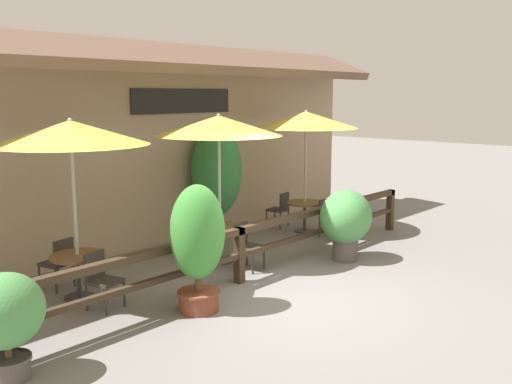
% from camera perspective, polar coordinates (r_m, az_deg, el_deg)
% --- Properties ---
extents(ground_plane, '(60.00, 60.00, 0.00)m').
position_cam_1_polar(ground_plane, '(9.10, 3.22, -10.45)').
color(ground_plane, slate).
extents(building_facade, '(14.28, 1.49, 4.23)m').
position_cam_1_polar(building_facade, '(11.59, -12.77, 4.68)').
color(building_facade, tan).
rests_on(building_facade, ground).
extents(patio_railing, '(10.40, 0.14, 0.95)m').
position_cam_1_polar(patio_railing, '(9.55, -1.69, -5.09)').
color(patio_railing, '#3D2D1E').
rests_on(patio_railing, ground).
extents(patio_umbrella_near, '(2.34, 2.34, 2.80)m').
position_cam_1_polar(patio_umbrella_near, '(8.95, -18.04, 5.64)').
color(patio_umbrella_near, '#B7B2A8').
rests_on(patio_umbrella_near, ground).
extents(dining_table_near, '(0.84, 0.84, 0.70)m').
position_cam_1_polar(dining_table_near, '(9.29, -17.39, -6.84)').
color(dining_table_near, brown).
rests_on(dining_table_near, ground).
extents(chair_near_streetside, '(0.51, 0.51, 0.84)m').
position_cam_1_polar(chair_near_streetside, '(8.81, -15.21, -8.25)').
color(chair_near_streetside, '#332D28').
rests_on(chair_near_streetside, ground).
extents(chair_near_wallside, '(0.50, 0.50, 0.84)m').
position_cam_1_polar(chair_near_wallside, '(9.86, -19.12, -6.52)').
color(chair_near_wallside, '#332D28').
rests_on(chair_near_wallside, ground).
extents(patio_umbrella_middle, '(2.34, 2.34, 2.80)m').
position_cam_1_polar(patio_umbrella_middle, '(10.48, -3.75, 6.62)').
color(patio_umbrella_middle, '#B7B2A8').
rests_on(patio_umbrella_middle, ground).
extents(dining_table_middle, '(0.84, 0.84, 0.70)m').
position_cam_1_polar(dining_table_middle, '(10.78, -3.63, -4.14)').
color(dining_table_middle, brown).
rests_on(dining_table_middle, ground).
extents(chair_middle_streetside, '(0.48, 0.48, 0.84)m').
position_cam_1_polar(chair_middle_streetside, '(10.34, -0.94, -5.22)').
color(chair_middle_streetside, '#332D28').
rests_on(chair_middle_streetside, ground).
extents(chair_middle_wallside, '(0.49, 0.49, 0.84)m').
position_cam_1_polar(chair_middle_wallside, '(11.30, -5.95, -3.97)').
color(chair_middle_wallside, '#332D28').
rests_on(chair_middle_wallside, ground).
extents(patio_umbrella_far, '(2.34, 2.34, 2.80)m').
position_cam_1_polar(patio_umbrella_far, '(12.93, 5.03, 7.19)').
color(patio_umbrella_far, '#B7B2A8').
rests_on(patio_umbrella_far, ground).
extents(dining_table_far, '(0.84, 0.84, 0.70)m').
position_cam_1_polar(dining_table_far, '(13.17, 4.90, -1.61)').
color(dining_table_far, brown).
rests_on(dining_table_far, ground).
extents(chair_far_streetside, '(0.46, 0.46, 0.84)m').
position_cam_1_polar(chair_far_streetside, '(12.76, 7.37, -2.42)').
color(chair_far_streetside, '#332D28').
rests_on(chair_far_streetside, ground).
extents(chair_far_wallside, '(0.48, 0.48, 0.84)m').
position_cam_1_polar(chair_far_wallside, '(13.59, 2.40, -1.60)').
color(chair_far_wallside, '#332D28').
rests_on(chair_far_wallside, ground).
extents(potted_plant_tall_tropical, '(0.83, 0.75, 1.88)m').
position_cam_1_polar(potted_plant_tall_tropical, '(8.28, -5.85, -4.87)').
color(potted_plant_tall_tropical, brown).
rests_on(potted_plant_tall_tropical, ground).
extents(potted_plant_corner_fern, '(1.06, 0.96, 1.36)m').
position_cam_1_polar(potted_plant_corner_fern, '(10.95, 8.96, -2.75)').
color(potted_plant_corner_fern, '#564C47').
rests_on(potted_plant_corner_fern, ground).
extents(potted_plant_small_flowering, '(0.87, 0.78, 1.23)m').
position_cam_1_polar(potted_plant_small_flowering, '(6.94, -23.76, -11.33)').
color(potted_plant_small_flowering, '#564C47').
rests_on(potted_plant_small_flowering, ground).
extents(potted_plant_entrance_palm, '(1.17, 1.05, 2.48)m').
position_cam_1_polar(potted_plant_entrance_palm, '(12.47, -3.96, 2.01)').
color(potted_plant_entrance_palm, '#564C47').
rests_on(potted_plant_entrance_palm, ground).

